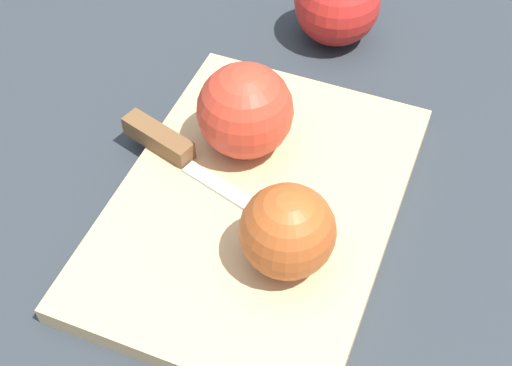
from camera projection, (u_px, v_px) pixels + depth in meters
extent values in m
plane|color=#282D33|center=(256.00, 212.00, 0.58)|extent=(4.00, 4.00, 0.00)
cube|color=tan|center=(256.00, 206.00, 0.58)|extent=(0.31, 0.23, 0.02)
sphere|color=red|center=(245.00, 111.00, 0.58)|extent=(0.08, 0.08, 0.08)
cylinder|color=beige|center=(247.00, 105.00, 0.58)|extent=(0.02, 0.07, 0.07)
sphere|color=#AD4C1E|center=(287.00, 231.00, 0.50)|extent=(0.07, 0.07, 0.07)
cylinder|color=beige|center=(295.00, 235.00, 0.50)|extent=(0.06, 0.02, 0.07)
cube|color=silver|center=(226.00, 186.00, 0.58)|extent=(0.04, 0.08, 0.00)
cube|color=brown|center=(158.00, 138.00, 0.60)|extent=(0.04, 0.07, 0.02)
sphere|color=red|center=(341.00, 4.00, 0.70)|extent=(0.08, 0.08, 0.08)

